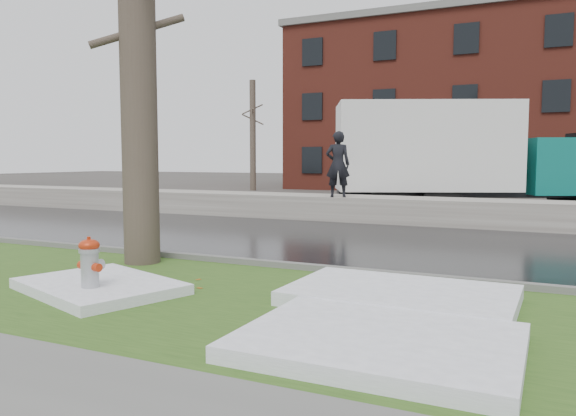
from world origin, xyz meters
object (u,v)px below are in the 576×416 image
at_px(fire_hydrant, 90,265).
at_px(tree, 137,36).
at_px(box_truck, 460,156).
at_px(worker, 338,164).

height_order(fire_hydrant, tree, tree).
xyz_separation_m(tree, box_truck, (3.65, 11.96, -1.98)).
distance_m(fire_hydrant, box_truck, 14.57).
distance_m(tree, box_truck, 12.66).
bearing_deg(fire_hydrant, tree, 123.16).
distance_m(tree, worker, 8.09).
distance_m(fire_hydrant, tree, 4.31).
relative_size(fire_hydrant, worker, 0.42).
bearing_deg(tree, worker, 83.90).
relative_size(fire_hydrant, box_truck, 0.07).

